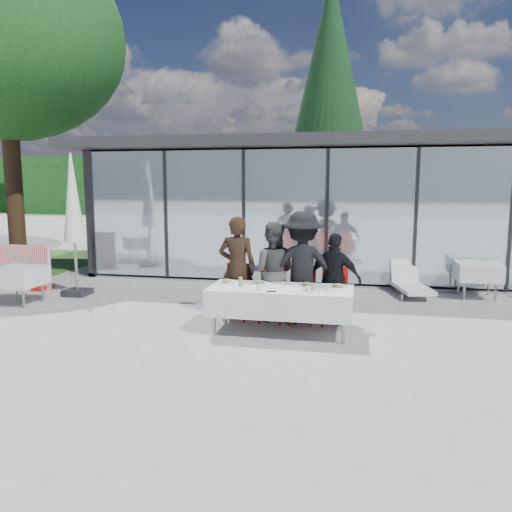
# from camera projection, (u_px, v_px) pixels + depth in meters

# --- Properties ---
(ground) EXTENTS (90.00, 90.00, 0.00)m
(ground) POSITION_uv_depth(u_px,v_px,m) (244.00, 335.00, 7.90)
(ground) COLOR #9F9C97
(ground) RESTS_ON ground
(pavilion) EXTENTS (14.80, 8.80, 3.44)m
(pavilion) POSITION_uv_depth(u_px,v_px,m) (368.00, 191.00, 15.11)
(pavilion) COLOR gray
(pavilion) RESTS_ON ground
(treeline) EXTENTS (62.50, 2.00, 4.40)m
(treeline) POSITION_uv_depth(u_px,v_px,m) (305.00, 186.00, 35.12)
(treeline) COLOR #133D16
(treeline) RESTS_ON ground
(dining_table) EXTENTS (2.26, 0.96, 0.75)m
(dining_table) POSITION_uv_depth(u_px,v_px,m) (281.00, 301.00, 7.91)
(dining_table) COLOR silver
(dining_table) RESTS_ON ground
(diner_a) EXTENTS (0.69, 0.69, 1.82)m
(diner_a) POSITION_uv_depth(u_px,v_px,m) (237.00, 268.00, 8.74)
(diner_a) COLOR black
(diner_a) RESTS_ON ground
(diner_chair_a) EXTENTS (0.44, 0.44, 0.97)m
(diner_chair_a) POSITION_uv_depth(u_px,v_px,m) (238.00, 289.00, 8.81)
(diner_chair_a) COLOR red
(diner_chair_a) RESTS_ON ground
(diner_b) EXTENTS (0.86, 0.86, 1.73)m
(diner_b) POSITION_uv_depth(u_px,v_px,m) (272.00, 272.00, 8.62)
(diner_b) COLOR #474747
(diner_b) RESTS_ON ground
(diner_chair_b) EXTENTS (0.44, 0.44, 0.97)m
(diner_chair_b) POSITION_uv_depth(u_px,v_px,m) (272.00, 290.00, 8.69)
(diner_chair_b) COLOR red
(diner_chair_b) RESTS_ON ground
(diner_c) EXTENTS (1.37, 1.37, 1.91)m
(diner_c) POSITION_uv_depth(u_px,v_px,m) (302.00, 268.00, 8.51)
(diner_c) COLOR black
(diner_c) RESTS_ON ground
(diner_chair_c) EXTENTS (0.44, 0.44, 0.97)m
(diner_chair_c) POSITION_uv_depth(u_px,v_px,m) (302.00, 291.00, 8.59)
(diner_chair_c) COLOR red
(diner_chair_c) RESTS_ON ground
(diner_d) EXTENTS (1.14, 1.14, 1.56)m
(diner_d) POSITION_uv_depth(u_px,v_px,m) (335.00, 279.00, 8.42)
(diner_d) COLOR black
(diner_d) RESTS_ON ground
(diner_chair_d) EXTENTS (0.44, 0.44, 0.97)m
(diner_chair_d) POSITION_uv_depth(u_px,v_px,m) (335.00, 293.00, 8.48)
(diner_chair_d) COLOR red
(diner_chair_d) RESTS_ON ground
(plate_a) EXTENTS (0.28, 0.28, 0.07)m
(plate_a) POSITION_uv_depth(u_px,v_px,m) (227.00, 281.00, 8.24)
(plate_a) COLOR white
(plate_a) RESTS_ON dining_table
(plate_b) EXTENTS (0.28, 0.28, 0.07)m
(plate_b) POSITION_uv_depth(u_px,v_px,m) (259.00, 283.00, 8.13)
(plate_b) COLOR white
(plate_b) RESTS_ON dining_table
(plate_c) EXTENTS (0.28, 0.28, 0.07)m
(plate_c) POSITION_uv_depth(u_px,v_px,m) (307.00, 285.00, 7.98)
(plate_c) COLOR white
(plate_c) RESTS_ON dining_table
(plate_d) EXTENTS (0.28, 0.28, 0.07)m
(plate_d) POSITION_uv_depth(u_px,v_px,m) (338.00, 286.00, 7.86)
(plate_d) COLOR white
(plate_d) RESTS_ON dining_table
(plate_extra) EXTENTS (0.28, 0.28, 0.07)m
(plate_extra) POSITION_uv_depth(u_px,v_px,m) (311.00, 289.00, 7.65)
(plate_extra) COLOR white
(plate_extra) RESTS_ON dining_table
(juice_bottle) EXTENTS (0.06, 0.06, 0.16)m
(juice_bottle) POSITION_uv_depth(u_px,v_px,m) (241.00, 282.00, 7.93)
(juice_bottle) COLOR #7FA846
(juice_bottle) RESTS_ON dining_table
(drinking_glasses) EXTENTS (1.10, 0.18, 0.10)m
(drinking_glasses) POSITION_uv_depth(u_px,v_px,m) (298.00, 288.00, 7.57)
(drinking_glasses) COLOR silver
(drinking_glasses) RESTS_ON dining_table
(folded_eyeglasses) EXTENTS (0.14, 0.03, 0.01)m
(folded_eyeglasses) POSITION_uv_depth(u_px,v_px,m) (271.00, 291.00, 7.56)
(folded_eyeglasses) COLOR black
(folded_eyeglasses) RESTS_ON dining_table
(spare_table_left) EXTENTS (0.86, 0.86, 0.74)m
(spare_table_left) POSITION_uv_depth(u_px,v_px,m) (19.00, 277.00, 9.84)
(spare_table_left) COLOR silver
(spare_table_left) RESTS_ON ground
(spare_table_right) EXTENTS (0.86, 0.86, 0.74)m
(spare_table_right) POSITION_uv_depth(u_px,v_px,m) (478.00, 272.00, 10.40)
(spare_table_right) COLOR silver
(spare_table_right) RESTS_ON ground
(market_umbrella) EXTENTS (0.50, 0.50, 3.00)m
(market_umbrella) POSITION_uv_depth(u_px,v_px,m) (73.00, 206.00, 10.44)
(market_umbrella) COLOR black
(market_umbrella) RESTS_ON ground
(lounger) EXTENTS (0.89, 1.43, 0.72)m
(lounger) POSITION_uv_depth(u_px,v_px,m) (410.00, 283.00, 10.75)
(lounger) COLOR white
(lounger) RESTS_ON ground
(deciduous_tree) EXTENTS (7.04, 6.40, 9.38)m
(deciduous_tree) POSITION_uv_depth(u_px,v_px,m) (4.00, 40.00, 14.46)
(deciduous_tree) COLOR #382316
(deciduous_tree) RESTS_ON ground
(conifer_tree) EXTENTS (4.00, 4.00, 10.50)m
(conifer_tree) POSITION_uv_depth(u_px,v_px,m) (330.00, 90.00, 19.54)
(conifer_tree) COLOR #382316
(conifer_tree) RESTS_ON ground
(grass_patch) EXTENTS (5.00, 5.00, 0.02)m
(grass_patch) POSITION_uv_depth(u_px,v_px,m) (19.00, 261.00, 15.40)
(grass_patch) COLOR #385926
(grass_patch) RESTS_ON ground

